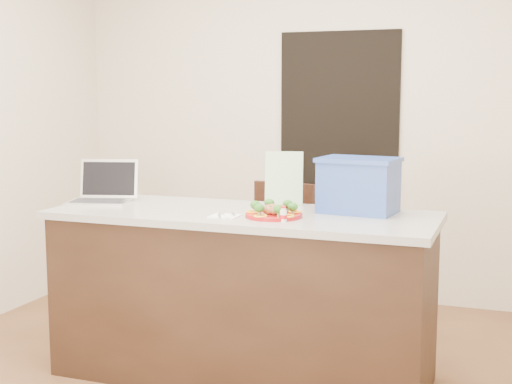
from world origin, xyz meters
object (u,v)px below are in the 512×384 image
(yogurt_bottle, at_px, (283,215))
(laptop, at_px, (104,191))
(napkin, at_px, (225,216))
(blue_box, at_px, (359,185))
(plate, at_px, (274,215))
(chair, at_px, (279,248))
(island, at_px, (242,295))

(yogurt_bottle, relative_size, laptop, 0.20)
(napkin, bearing_deg, yogurt_bottle, -4.80)
(blue_box, bearing_deg, plate, -136.00)
(plate, relative_size, napkin, 2.07)
(napkin, relative_size, chair, 0.15)
(plate, distance_m, napkin, 0.25)
(plate, bearing_deg, yogurt_bottle, -50.96)
(island, xyz_separation_m, chair, (-0.06, 0.80, 0.09))
(laptop, bearing_deg, island, -19.05)
(chair, bearing_deg, island, -76.81)
(plate, xyz_separation_m, laptop, (-1.09, 0.15, 0.05))
(plate, xyz_separation_m, napkin, (-0.24, -0.08, -0.01))
(plate, bearing_deg, chair, 106.84)
(yogurt_bottle, bearing_deg, napkin, 175.20)
(chair, bearing_deg, blue_box, -34.64)
(napkin, distance_m, yogurt_bottle, 0.33)
(napkin, xyz_separation_m, blue_box, (0.61, 0.36, 0.14))
(laptop, bearing_deg, chair, 26.70)
(napkin, distance_m, blue_box, 0.73)
(plate, height_order, yogurt_bottle, yogurt_bottle)
(yogurt_bottle, xyz_separation_m, chair, (-0.36, 1.01, -0.40))
(island, xyz_separation_m, yogurt_bottle, (0.30, -0.20, 0.49))
(yogurt_bottle, bearing_deg, island, 145.80)
(plate, bearing_deg, blue_box, 37.34)
(plate, distance_m, yogurt_bottle, 0.14)
(yogurt_bottle, distance_m, laptop, 1.21)
(plate, bearing_deg, laptop, 172.40)
(blue_box, relative_size, chair, 0.45)
(blue_box, distance_m, chair, 1.03)
(yogurt_bottle, xyz_separation_m, blue_box, (0.29, 0.39, 0.12))
(island, height_order, yogurt_bottle, yogurt_bottle)
(yogurt_bottle, height_order, laptop, laptop)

